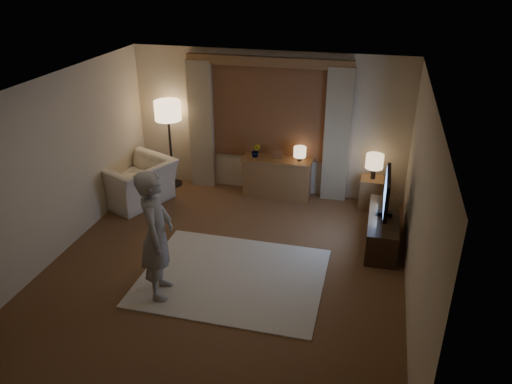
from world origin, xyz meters
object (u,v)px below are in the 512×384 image
(side_table, at_px, (371,193))
(tv_stand, at_px, (382,230))
(sideboard, at_px, (277,179))
(armchair, at_px, (136,182))
(person, at_px, (157,235))

(side_table, bearing_deg, tv_stand, -79.59)
(tv_stand, bearing_deg, side_table, 100.41)
(sideboard, bearing_deg, armchair, -159.96)
(sideboard, xyz_separation_m, side_table, (1.70, -0.05, -0.07))
(sideboard, bearing_deg, person, -104.92)
(side_table, height_order, person, person)
(sideboard, height_order, person, person)
(person, bearing_deg, sideboard, -29.07)
(sideboard, distance_m, person, 3.41)
(armchair, bearing_deg, tv_stand, 107.56)
(side_table, distance_m, person, 4.14)
(armchair, bearing_deg, side_table, 124.13)
(tv_stand, relative_size, person, 0.80)
(side_table, xyz_separation_m, tv_stand, (0.22, -1.21, -0.03))
(armchair, relative_size, person, 0.69)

